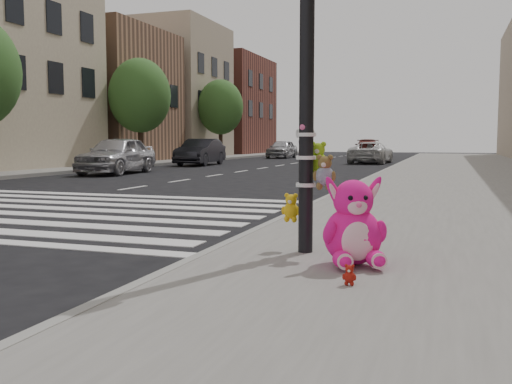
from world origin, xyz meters
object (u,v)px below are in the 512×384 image
at_px(red_teddy, 349,275).
at_px(car_dark_far, 200,152).
at_px(pink_bunny, 353,228).
at_px(car_white_near, 371,153).
at_px(signal_pole, 308,98).
at_px(car_silver_far, 117,155).

distance_m(red_teddy, car_dark_far, 26.36).
height_order(red_teddy, car_dark_far, car_dark_far).
bearing_deg(pink_bunny, car_white_near, 72.98).
xyz_separation_m(signal_pole, car_dark_far, (-11.30, 22.16, -1.12)).
bearing_deg(signal_pole, red_teddy, -62.26).
height_order(car_silver_far, car_dark_far, car_silver_far).
bearing_deg(pink_bunny, signal_pole, 114.78).
bearing_deg(car_white_near, pink_bunny, 99.73).
bearing_deg(red_teddy, car_silver_far, 126.80).
xyz_separation_m(pink_bunny, red_teddy, (0.10, -0.79, -0.28)).
bearing_deg(car_silver_far, car_dark_far, 83.98).
distance_m(signal_pole, red_teddy, 2.19).
xyz_separation_m(red_teddy, car_dark_far, (-11.99, 23.47, 0.49)).
relative_size(red_teddy, car_white_near, 0.04).
relative_size(signal_pole, car_dark_far, 0.92).
relative_size(pink_bunny, red_teddy, 4.96).
relative_size(red_teddy, car_silver_far, 0.04).
xyz_separation_m(signal_pole, pink_bunny, (0.59, -0.52, -1.33)).
relative_size(signal_pole, car_white_near, 0.89).
relative_size(pink_bunny, car_silver_far, 0.20).
height_order(pink_bunny, car_silver_far, car_silver_far).
relative_size(signal_pole, pink_bunny, 4.42).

